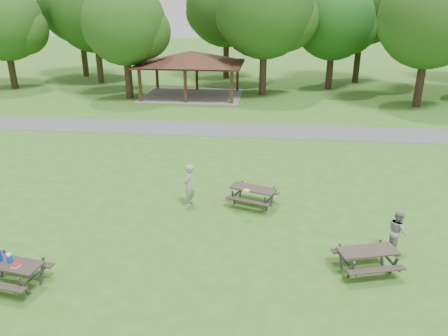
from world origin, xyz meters
TOP-DOWN VIEW (x-y plane):
  - ground at (0.00, 0.00)m, footprint 160.00×160.00m
  - asphalt_path at (0.00, 14.00)m, footprint 120.00×3.20m
  - pavilion at (-4.00, 24.00)m, footprint 8.60×7.01m
  - tree_row_b at (-20.92, 25.53)m, footprint 7.14×6.80m
  - tree_row_c at (-13.90, 29.03)m, footprint 8.19×7.80m
  - tree_row_d at (-8.92, 22.53)m, footprint 6.93×6.60m
  - tree_row_e at (2.10, 25.03)m, footprint 8.40×8.00m
  - tree_row_f at (8.09, 28.53)m, footprint 7.35×7.00m
  - tree_row_g at (14.09, 22.03)m, footprint 7.77×7.40m
  - tree_deep_a at (-16.90, 32.53)m, footprint 8.40×8.00m
  - tree_deep_b at (-1.90, 33.03)m, footprint 8.40×8.00m
  - tree_deep_c at (11.10, 32.03)m, footprint 8.82×8.40m
  - picnic_table_near at (-4.60, -2.77)m, footprint 2.05×1.76m
  - picnic_table_middle at (2.25, 3.32)m, footprint 2.18×1.95m
  - picnic_table_far at (5.94, -0.89)m, footprint 2.10×1.85m
  - frisbee_in_flight at (2.05, 2.20)m, footprint 0.30×0.30m
  - frisbee_thrower at (-0.31, 3.04)m, footprint 0.49×0.68m
  - frisbee_catcher at (7.12, 0.39)m, footprint 0.65×0.79m

SIDE VIEW (x-z plane):
  - ground at x=0.00m, z-range 0.00..0.00m
  - asphalt_path at x=0.00m, z-range 0.00..0.02m
  - picnic_table_far at x=5.94m, z-range 0.18..0.95m
  - picnic_table_middle at x=2.25m, z-range 0.19..0.97m
  - picnic_table_near at x=-4.60m, z-range 0.09..1.36m
  - frisbee_catcher at x=7.12m, z-range 0.00..1.50m
  - frisbee_thrower at x=-0.31m, z-range 0.00..1.75m
  - frisbee_in_flight at x=2.05m, z-range 1.14..1.16m
  - pavilion at x=-4.00m, z-range 1.18..4.94m
  - tree_row_b at x=-20.92m, z-range 1.03..10.30m
  - tree_row_d at x=-8.92m, z-range 1.13..10.41m
  - tree_row_f at x=8.09m, z-range 1.06..10.62m
  - tree_row_g at x=14.09m, z-range 1.20..11.46m
  - tree_row_c at x=-13.90m, z-range 1.20..11.87m
  - tree_row_e at x=2.10m, z-range 1.27..12.29m
  - tree_deep_b at x=-1.90m, z-range 1.32..12.45m
  - tree_deep_a at x=-16.90m, z-range 1.44..12.82m
  - tree_deep_c at x=11.10m, z-range 1.49..13.39m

